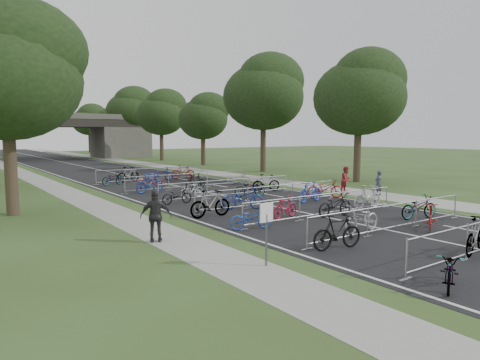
{
  "coord_description": "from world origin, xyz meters",
  "views": [
    {
      "loc": [
        -14.29,
        -6.23,
        3.72
      ],
      "look_at": [
        0.17,
        14.06,
        1.1
      ],
      "focal_mm": 32.0,
      "sensor_mm": 36.0,
      "label": 1
    }
  ],
  "objects_px": {
    "overpass_bridge": "(48,136)",
    "pedestrian_c": "(156,216)",
    "pedestrian_a": "(378,183)",
    "pedestrian_b": "(346,179)",
    "bike_0": "(450,271)",
    "bike_1": "(476,236)",
    "park_sign": "(266,222)"
  },
  "relations": [
    {
      "from": "park_sign",
      "to": "pedestrian_a",
      "type": "bearing_deg",
      "value": 25.97
    },
    {
      "from": "overpass_bridge",
      "to": "park_sign",
      "type": "height_order",
      "value": "overpass_bridge"
    },
    {
      "from": "bike_0",
      "to": "bike_1",
      "type": "xyz_separation_m",
      "value": [
        3.61,
        1.13,
        0.14
      ]
    },
    {
      "from": "bike_0",
      "to": "bike_1",
      "type": "height_order",
      "value": "bike_1"
    },
    {
      "from": "pedestrian_c",
      "to": "bike_1",
      "type": "bearing_deg",
      "value": 162.96
    },
    {
      "from": "bike_1",
      "to": "pedestrian_c",
      "type": "distance_m",
      "value": 10.41
    },
    {
      "from": "pedestrian_a",
      "to": "park_sign",
      "type": "bearing_deg",
      "value": 23.36
    },
    {
      "from": "park_sign",
      "to": "pedestrian_a",
      "type": "xyz_separation_m",
      "value": [
        14.72,
        7.17,
        -0.51
      ]
    },
    {
      "from": "bike_1",
      "to": "pedestrian_a",
      "type": "height_order",
      "value": "pedestrian_a"
    },
    {
      "from": "park_sign",
      "to": "bike_0",
      "type": "relative_size",
      "value": 1.06
    },
    {
      "from": "pedestrian_a",
      "to": "pedestrian_c",
      "type": "xyz_separation_m",
      "value": [
        -16.12,
        -2.82,
        0.16
      ]
    },
    {
      "from": "overpass_bridge",
      "to": "bike_1",
      "type": "xyz_separation_m",
      "value": [
        -0.69,
        -64.86,
        -2.94
      ]
    },
    {
      "from": "pedestrian_a",
      "to": "pedestrian_b",
      "type": "height_order",
      "value": "pedestrian_b"
    },
    {
      "from": "pedestrian_c",
      "to": "park_sign",
      "type": "bearing_deg",
      "value": 134.65
    },
    {
      "from": "overpass_bridge",
      "to": "pedestrian_c",
      "type": "relative_size",
      "value": 16.89
    },
    {
      "from": "park_sign",
      "to": "overpass_bridge",
      "type": "bearing_deg",
      "value": 83.74
    },
    {
      "from": "park_sign",
      "to": "bike_1",
      "type": "height_order",
      "value": "park_sign"
    },
    {
      "from": "bike_1",
      "to": "pedestrian_b",
      "type": "xyz_separation_m",
      "value": [
        8.17,
        12.22,
        0.24
      ]
    },
    {
      "from": "park_sign",
      "to": "bike_1",
      "type": "distance_m",
      "value": 6.78
    },
    {
      "from": "overpass_bridge",
      "to": "pedestrian_b",
      "type": "distance_m",
      "value": 53.24
    },
    {
      "from": "pedestrian_b",
      "to": "pedestrian_c",
      "type": "bearing_deg",
      "value": -170.89
    },
    {
      "from": "bike_0",
      "to": "park_sign",
      "type": "bearing_deg",
      "value": -175.41
    },
    {
      "from": "pedestrian_b",
      "to": "pedestrian_c",
      "type": "relative_size",
      "value": 0.91
    },
    {
      "from": "bike_1",
      "to": "pedestrian_a",
      "type": "relative_size",
      "value": 1.3
    },
    {
      "from": "pedestrian_a",
      "to": "pedestrian_b",
      "type": "bearing_deg",
      "value": -81.0
    },
    {
      "from": "pedestrian_b",
      "to": "bike_0",
      "type": "bearing_deg",
      "value": -140.01
    },
    {
      "from": "pedestrian_a",
      "to": "pedestrian_b",
      "type": "distance_m",
      "value": 2.23
    },
    {
      "from": "park_sign",
      "to": "pedestrian_c",
      "type": "bearing_deg",
      "value": 107.85
    },
    {
      "from": "pedestrian_a",
      "to": "pedestrian_c",
      "type": "relative_size",
      "value": 0.83
    },
    {
      "from": "overpass_bridge",
      "to": "pedestrian_c",
      "type": "distance_m",
      "value": 58.29
    },
    {
      "from": "park_sign",
      "to": "pedestrian_b",
      "type": "bearing_deg",
      "value": 33.24
    },
    {
      "from": "park_sign",
      "to": "pedestrian_c",
      "type": "height_order",
      "value": "pedestrian_c"
    }
  ]
}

